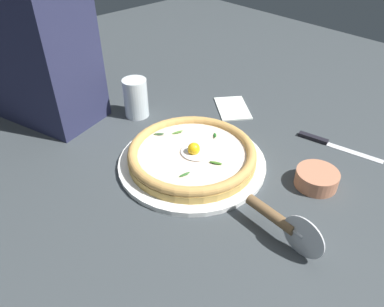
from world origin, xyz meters
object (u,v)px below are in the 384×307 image
(pizza_cutter, at_px, (280,221))
(table_knife, at_px, (327,143))
(side_bowl, at_px, (317,178))
(pizza, at_px, (192,154))
(drinking_glass, at_px, (136,101))
(folded_napkin, at_px, (233,107))

(pizza_cutter, relative_size, table_knife, 0.80)
(side_bowl, distance_m, table_knife, 0.18)
(pizza, height_order, drinking_glass, drinking_glass)
(side_bowl, bearing_deg, drinking_glass, 12.08)
(pizza_cutter, bearing_deg, drinking_glass, -7.49)
(pizza, distance_m, table_knife, 0.37)
(pizza, height_order, folded_napkin, pizza)
(table_knife, xyz_separation_m, folded_napkin, (0.29, 0.04, 0.00))
(pizza, bearing_deg, pizza_cutter, 173.25)
(table_knife, height_order, drinking_glass, drinking_glass)
(side_bowl, relative_size, folded_napkin, 0.68)
(drinking_glass, bearing_deg, table_knife, -148.85)
(side_bowl, xyz_separation_m, table_knife, (0.07, -0.16, -0.02))
(side_bowl, height_order, pizza_cutter, pizza_cutter)
(pizza_cutter, xyz_separation_m, table_knife, (0.10, -0.35, -0.04))
(pizza_cutter, xyz_separation_m, folded_napkin, (0.40, -0.31, -0.04))
(pizza, xyz_separation_m, pizza_cutter, (-0.28, 0.03, 0.01))
(pizza_cutter, bearing_deg, pizza, -6.75)
(drinking_glass, relative_size, folded_napkin, 0.80)
(drinking_glass, bearing_deg, folded_napkin, -125.21)
(table_knife, bearing_deg, side_bowl, 112.86)
(side_bowl, height_order, table_knife, side_bowl)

